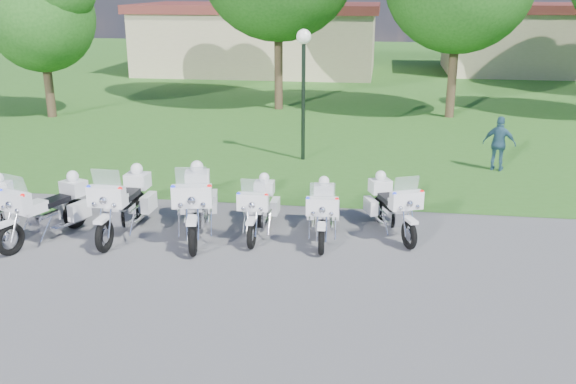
# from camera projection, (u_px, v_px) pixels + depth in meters

# --- Properties ---
(ground) EXTENTS (100.00, 100.00, 0.00)m
(ground) POSITION_uv_depth(u_px,v_px,m) (294.00, 255.00, 12.97)
(ground) COLOR #5B5B60
(ground) RESTS_ON ground
(grass_lawn) EXTENTS (100.00, 48.00, 0.01)m
(grass_lawn) POSITION_uv_depth(u_px,v_px,m) (355.00, 76.00, 38.38)
(grass_lawn) COLOR #306620
(grass_lawn) RESTS_ON ground
(motorcycle_1) EXTENTS (1.33, 2.30, 1.62)m
(motorcycle_1) POSITION_uv_depth(u_px,v_px,m) (48.00, 209.00, 13.64)
(motorcycle_1) COLOR black
(motorcycle_1) RESTS_ON ground
(motorcycle_2) EXTENTS (0.85, 2.51, 1.69)m
(motorcycle_2) POSITION_uv_depth(u_px,v_px,m) (124.00, 203.00, 13.92)
(motorcycle_2) COLOR black
(motorcycle_2) RESTS_ON ground
(motorcycle_3) EXTENTS (1.23, 2.62, 1.78)m
(motorcycle_3) POSITION_uv_depth(u_px,v_px,m) (196.00, 203.00, 13.80)
(motorcycle_3) COLOR black
(motorcycle_3) RESTS_ON ground
(motorcycle_4) EXTENTS (0.71, 2.14, 1.44)m
(motorcycle_4) POSITION_uv_depth(u_px,v_px,m) (259.00, 207.00, 13.98)
(motorcycle_4) COLOR black
(motorcycle_4) RESTS_ON ground
(motorcycle_5) EXTENTS (0.78, 2.16, 1.45)m
(motorcycle_5) POSITION_uv_depth(u_px,v_px,m) (323.00, 211.00, 13.70)
(motorcycle_5) COLOR black
(motorcycle_5) RESTS_ON ground
(motorcycle_6) EXTENTS (1.27, 2.10, 1.50)m
(motorcycle_6) POSITION_uv_depth(u_px,v_px,m) (392.00, 206.00, 13.97)
(motorcycle_6) COLOR black
(motorcycle_6) RESTS_ON ground
(lamp_post) EXTENTS (0.44, 0.44, 3.97)m
(lamp_post) POSITION_uv_depth(u_px,v_px,m) (304.00, 62.00, 19.13)
(lamp_post) COLOR black
(lamp_post) RESTS_ON ground
(tree_0) EXTENTS (4.93, 4.21, 6.58)m
(tree_0) POSITION_uv_depth(u_px,v_px,m) (39.00, 7.00, 25.18)
(tree_0) COLOR #38281C
(tree_0) RESTS_ON ground
(building_west) EXTENTS (14.56, 8.32, 4.10)m
(building_west) POSITION_uv_depth(u_px,v_px,m) (259.00, 38.00, 39.51)
(building_west) COLOR tan
(building_west) RESTS_ON ground
(building_east) EXTENTS (11.44, 7.28, 4.10)m
(building_east) POSITION_uv_depth(u_px,v_px,m) (539.00, 38.00, 39.06)
(building_east) COLOR tan
(building_east) RESTS_ON ground
(bystander_c) EXTENTS (1.02, 0.67, 1.60)m
(bystander_c) POSITION_uv_depth(u_px,v_px,m) (499.00, 144.00, 18.63)
(bystander_c) COLOR #2B5269
(bystander_c) RESTS_ON ground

